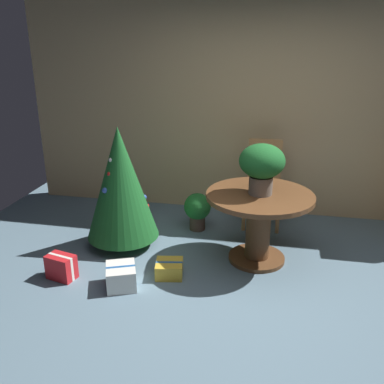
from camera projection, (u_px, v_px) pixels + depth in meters
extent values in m
plane|color=slate|center=(244.00, 308.00, 3.56)|extent=(6.60, 6.60, 0.00)
cube|color=tan|center=(264.00, 110.00, 5.13)|extent=(6.00, 0.10, 2.60)
cylinder|color=brown|center=(256.00, 258.00, 4.32)|extent=(0.57, 0.57, 0.04)
cylinder|color=brown|center=(258.00, 228.00, 4.21)|extent=(0.24, 0.24, 0.63)
cylinder|color=brown|center=(260.00, 196.00, 4.09)|extent=(1.05, 1.05, 0.05)
cylinder|color=#665B51|center=(261.00, 185.00, 4.05)|extent=(0.23, 0.23, 0.18)
ellipsoid|color=#195623|center=(262.00, 161.00, 3.97)|extent=(0.43, 0.43, 0.33)
sphere|color=#E5A8B2|center=(252.00, 150.00, 4.09)|extent=(0.09, 0.09, 0.09)
sphere|color=#E5A8B2|center=(254.00, 154.00, 4.11)|extent=(0.09, 0.09, 0.09)
sphere|color=#E5A8B2|center=(276.00, 155.00, 4.02)|extent=(0.07, 0.07, 0.07)
cylinder|color=#B27F4C|center=(278.00, 214.00, 4.83)|extent=(0.04, 0.04, 0.47)
cylinder|color=#B27F4C|center=(244.00, 212.00, 4.90)|extent=(0.04, 0.04, 0.47)
cylinder|color=#B27F4C|center=(278.00, 203.00, 5.16)|extent=(0.04, 0.04, 0.47)
cylinder|color=#B27F4C|center=(246.00, 201.00, 5.23)|extent=(0.04, 0.04, 0.47)
cube|color=#B27F4C|center=(263.00, 187.00, 4.94)|extent=(0.43, 0.40, 0.05)
cube|color=#B27F4C|center=(265.00, 160.00, 5.00)|extent=(0.39, 0.05, 0.50)
cylinder|color=brown|center=(124.00, 239.00, 4.63)|extent=(0.10, 0.10, 0.11)
cone|color=#195623|center=(121.00, 183.00, 4.40)|extent=(0.77, 0.77, 1.20)
sphere|color=#2D51A8|center=(144.00, 197.00, 4.53)|extent=(0.06, 0.06, 0.06)
sphere|color=red|center=(109.00, 174.00, 4.25)|extent=(0.04, 0.04, 0.04)
sphere|color=red|center=(146.00, 210.00, 4.73)|extent=(0.06, 0.06, 0.06)
sphere|color=silver|center=(131.00, 176.00, 4.52)|extent=(0.07, 0.07, 0.07)
sphere|color=red|center=(147.00, 206.00, 4.64)|extent=(0.05, 0.05, 0.05)
sphere|color=silver|center=(111.00, 160.00, 4.24)|extent=(0.05, 0.05, 0.05)
sphere|color=red|center=(139.00, 190.00, 4.53)|extent=(0.05, 0.05, 0.05)
sphere|color=#2D51A8|center=(105.00, 190.00, 4.27)|extent=(0.06, 0.06, 0.06)
cube|color=red|center=(61.00, 267.00, 3.96)|extent=(0.29, 0.22, 0.23)
cube|color=silver|center=(61.00, 267.00, 3.96)|extent=(0.26, 0.09, 0.24)
cube|color=gold|center=(169.00, 269.00, 4.02)|extent=(0.29, 0.29, 0.14)
cube|color=#1E569E|center=(169.00, 269.00, 4.02)|extent=(0.26, 0.08, 0.14)
cube|color=silver|center=(121.00, 276.00, 3.83)|extent=(0.35, 0.37, 0.20)
cube|color=#1E569E|center=(121.00, 276.00, 3.83)|extent=(0.25, 0.13, 0.20)
cylinder|color=#4C382D|center=(197.00, 223.00, 4.98)|extent=(0.18, 0.18, 0.16)
sphere|color=#1E6628|center=(197.00, 206.00, 4.91)|extent=(0.31, 0.31, 0.31)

